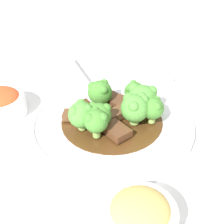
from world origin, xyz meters
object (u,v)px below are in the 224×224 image
Objects in this scene: broccoli_floret_1 at (135,108)px; sauce_dish at (158,78)px; beef_strip_1 at (116,130)px; broccoli_floret_2 at (100,92)px; broccoli_floret_4 at (142,99)px; beef_strip_4 at (77,116)px; broccoli_floret_5 at (153,108)px; main_plate at (112,123)px; broccoli_floret_7 at (99,115)px; broccoli_floret_0 at (82,114)px; beef_strip_0 at (115,114)px; beef_strip_2 at (94,112)px; broccoli_floret_3 at (134,91)px; side_bowl_appetizer at (140,218)px; beef_strip_3 at (118,102)px; broccoli_floret_6 at (96,121)px; serving_spoon at (94,91)px.

sauce_dish is (-0.16, -0.11, -0.04)m from broccoli_floret_1.
broccoli_floret_1 is (-0.04, -0.00, 0.03)m from beef_strip_1.
sauce_dish is (-0.18, -0.02, -0.04)m from broccoli_floret_2.
beef_strip_1 is 0.83× the size of broccoli_floret_4.
sauce_dish is at bearing -172.83° from broccoli_floret_2.
broccoli_floret_2 reaches higher than beef_strip_4.
main_plate is at bearing -44.39° from broccoli_floret_5.
broccoli_floret_0 is at bearing -30.58° from broccoli_floret_7.
beef_strip_0 is at bearing -48.92° from broccoli_floret_5.
beef_strip_1 is 0.68× the size of beef_strip_2.
beef_strip_2 is 1.43× the size of broccoli_floret_2.
beef_strip_4 is 0.05m from broccoli_floret_7.
broccoli_floret_3 is (-0.11, 0.03, 0.02)m from beef_strip_4.
broccoli_floret_4 reaches higher than broccoli_floret_1.
beef_strip_4 is at bearing -44.60° from broccoli_floret_1.
broccoli_floret_1 is at bearing 25.42° from broccoli_floret_4.
main_plate is 5.98× the size of broccoli_floret_2.
side_bowl_appetizer is at bearing 60.34° from beef_strip_0.
main_plate is 0.07m from broccoli_floret_3.
broccoli_floret_1 is 0.06m from broccoli_floret_7.
side_bowl_appetizer is (0.05, 0.23, 0.01)m from beef_strip_4.
broccoli_floret_0 is 1.06× the size of broccoli_floret_5.
beef_strip_1 is at bearing 55.96° from beef_strip_0.
side_bowl_appetizer is at bearing 42.50° from sauce_dish.
broccoli_floret_4 is (-0.10, 0.06, 0.03)m from beef_strip_4.
broccoli_floret_5 is at bearing 131.09° from beef_strip_2.
broccoli_floret_5 is at bearing 79.50° from broccoli_floret_3.
side_bowl_appetizer is (0.16, 0.17, -0.02)m from broccoli_floret_4.
beef_strip_1 reaches higher than beef_strip_2.
main_plate is 0.05m from beef_strip_3.
broccoli_floret_1 is (0.01, 0.06, 0.03)m from beef_strip_3.
side_bowl_appetizer is (0.05, 0.17, -0.02)m from broccoli_floret_6.
broccoli_floret_1 is 1.09× the size of broccoli_floret_6.
broccoli_floret_6 reaches higher than beef_strip_1.
broccoli_floret_6 is (0.10, -0.03, 0.00)m from broccoli_floret_5.
beef_strip_1 is 0.24m from sauce_dish.
main_plate is 6.22× the size of broccoli_floret_3.
side_bowl_appetizer is at bearing 47.99° from broccoli_floret_4.
main_plate is at bearing 78.37° from broccoli_floret_2.
broccoli_floret_5 reaches higher than side_bowl_appetizer.
beef_strip_4 is 0.22× the size of serving_spoon.
beef_strip_3 is 0.30× the size of serving_spoon.
broccoli_floret_3 reaches higher than beef_strip_1.
beef_strip_1 is at bearing 14.30° from broccoli_floret_4.
beef_strip_1 is at bearing 111.16° from beef_strip_4.
beef_strip_3 is 0.08m from broccoli_floret_7.
beef_strip_3 is at bearing -122.29° from side_bowl_appetizer.
broccoli_floret_5 is (-0.04, 0.05, 0.02)m from beef_strip_0.
broccoli_floret_4 is (-0.03, -0.01, -0.00)m from broccoli_floret_1.
broccoli_floret_1 is at bearing 124.22° from beef_strip_2.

